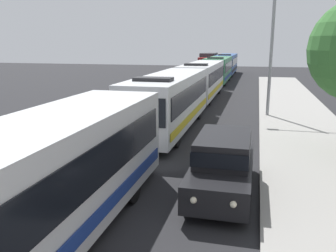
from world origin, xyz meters
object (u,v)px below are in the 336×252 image
box_truck_oncoming (208,62)px  streetlamp_mid (272,41)px  bus_fourth_in_line (218,69)px  white_suv (223,162)px  bus_rear (227,64)px  bus_second_in_line (170,99)px  bus_lead (35,185)px  bus_middle (203,79)px

box_truck_oncoming → streetlamp_mid: (8.70, -35.06, 3.19)m
bus_fourth_in_line → white_suv: bus_fourth_in_line is taller
bus_rear → box_truck_oncoming: (-3.30, 3.41, 0.01)m
bus_rear → streetlamp_mid: (5.40, -31.65, 3.20)m
bus_second_in_line → bus_lead: bearing=-90.0°
bus_second_in_line → bus_middle: size_ratio=0.94×
white_suv → bus_lead: bearing=-129.3°
bus_lead → bus_middle: bearing=90.0°
bus_middle → streetlamp_mid: bearing=-53.0°
bus_rear → bus_middle: bearing=-90.0°
white_suv → streetlamp_mid: size_ratio=0.65×
bus_lead → streetlamp_mid: size_ratio=1.47×
bus_second_in_line → streetlamp_mid: 7.90m
bus_second_in_line → streetlamp_mid: size_ratio=1.43×
bus_fourth_in_line → bus_rear: bearing=90.0°
bus_middle → streetlamp_mid: streetlamp_mid is taller
bus_rear → box_truck_oncoming: size_ratio=1.77×
bus_second_in_line → bus_fourth_in_line: size_ratio=1.05×
bus_lead → box_truck_oncoming: size_ratio=1.60×
bus_middle → box_truck_oncoming: 28.09m
bus_second_in_line → box_truck_oncoming: (-3.30, 39.85, 0.01)m
box_truck_oncoming → bus_middle: bearing=-83.3°
bus_rear → box_truck_oncoming: bearing=134.1°
bus_middle → white_suv: (3.70, -19.98, -0.66)m
bus_lead → bus_second_in_line: (-0.00, 12.55, -0.00)m
bus_middle → streetlamp_mid: 9.53m
white_suv → bus_rear: bearing=94.8°
bus_fourth_in_line → bus_rear: size_ratio=0.85×
bus_rear → bus_lead: bearing=-90.0°
bus_lead → white_suv: size_ratio=2.25×
bus_fourth_in_line → streetlamp_mid: 20.71m
bus_lead → bus_fourth_in_line: same height
bus_middle → box_truck_oncoming: bus_middle is taller
bus_lead → bus_fourth_in_line: bearing=90.0°
bus_middle → bus_rear: (0.00, 24.49, 0.00)m
bus_fourth_in_line → streetlamp_mid: streetlamp_mid is taller
bus_rear → streetlamp_mid: bearing=-80.3°
bus_fourth_in_line → white_suv: (3.70, -32.56, -0.65)m
bus_second_in_line → box_truck_oncoming: 39.99m
bus_second_in_line → white_suv: size_ratio=2.20×
bus_fourth_in_line → box_truck_oncoming: bearing=102.2°
bus_fourth_in_line → white_suv: size_ratio=2.10×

